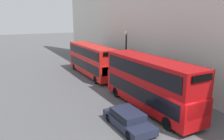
# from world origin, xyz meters

# --- Properties ---
(ground_plane) EXTENTS (200.00, 200.00, 0.00)m
(ground_plane) POSITION_xyz_m (0.00, 0.00, 0.00)
(ground_plane) COLOR #515154
(bus_leading) EXTENTS (2.59, 10.64, 4.43)m
(bus_leading) POSITION_xyz_m (1.60, 5.03, 2.44)
(bus_leading) COLOR #B20C0F
(bus_leading) RESTS_ON ground
(bus_second_in_queue) EXTENTS (2.59, 11.16, 4.11)m
(bus_second_in_queue) POSITION_xyz_m (1.60, 17.73, 2.28)
(bus_second_in_queue) COLOR red
(bus_second_in_queue) RESTS_ON ground
(car_dark_sedan) EXTENTS (1.90, 4.49, 1.25)m
(car_dark_sedan) POSITION_xyz_m (-1.80, 2.97, 0.67)
(car_dark_sedan) COLOR #1E2338
(car_dark_sedan) RESTS_ON ground
(street_lamp) EXTENTS (0.44, 0.44, 6.24)m
(street_lamp) POSITION_xyz_m (3.63, 12.17, 3.87)
(street_lamp) COLOR black
(street_lamp) RESTS_ON ground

